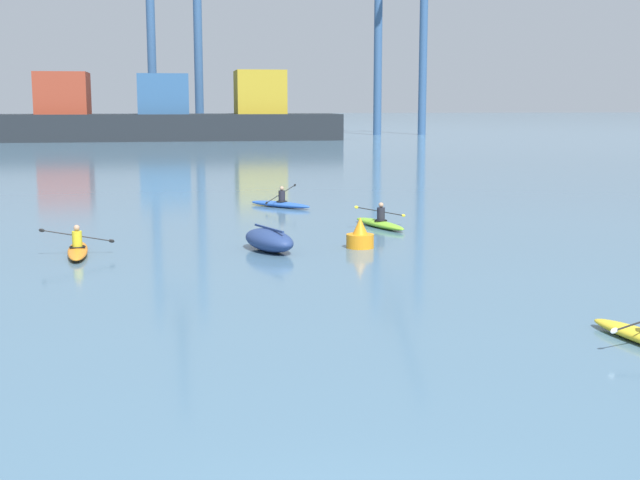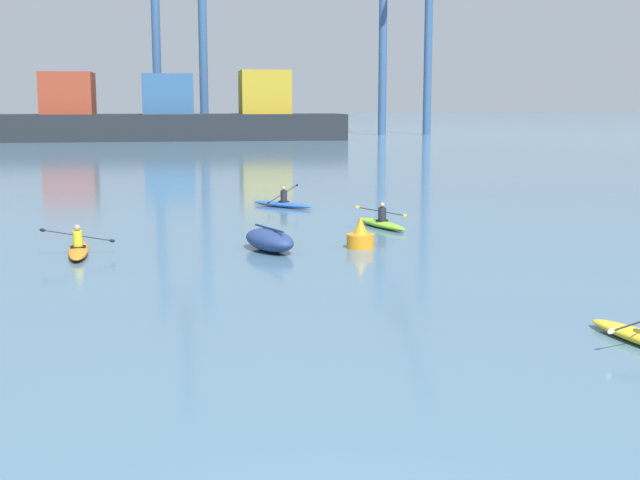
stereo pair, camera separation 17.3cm
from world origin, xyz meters
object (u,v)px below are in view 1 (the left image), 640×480
kayak_blue (280,203)px  capsized_dinghy (269,240)px  gantry_crane_east_mid (402,7)px  channel_buoy (360,237)px  gantry_crane_west_mid (174,5)px  kayak_orange (78,249)px  container_barge (165,116)px  kayak_lime (380,223)px

kayak_blue → capsized_dinghy: bearing=-99.0°
gantry_crane_east_mid → channel_buoy: 102.74m
gantry_crane_west_mid → gantry_crane_east_mid: bearing=1.0°
gantry_crane_west_mid → capsized_dinghy: (1.97, -96.78, -17.72)m
kayak_orange → gantry_crane_west_mid: bearing=87.6°
gantry_crane_west_mid → channel_buoy: (4.96, -96.68, -17.71)m
capsized_dinghy → channel_buoy: (2.99, 0.10, 0.01)m
container_barge → gantry_crane_east_mid: bearing=19.9°
capsized_dinghy → channel_buoy: bearing=1.8°
channel_buoy → kayak_blue: size_ratio=0.35×
capsized_dinghy → gantry_crane_east_mid: bearing=72.5°
gantry_crane_west_mid → kayak_orange: size_ratio=11.04×
gantry_crane_west_mid → channel_buoy: bearing=-87.1°
gantry_crane_west_mid → kayak_blue: 87.23m
capsized_dinghy → kayak_lime: bearing=43.8°
kayak_blue → kayak_orange: 13.61m
gantry_crane_east_mid → kayak_lime: gantry_crane_east_mid is taller
container_barge → kayak_lime: (8.33, -80.37, -2.83)m
gantry_crane_east_mid → kayak_blue: gantry_crane_east_mid is taller
channel_buoy → kayak_orange: channel_buoy is taller
container_barge → kayak_orange: 84.70m
container_barge → kayak_orange: container_barge is taller
gantry_crane_west_mid → gantry_crane_east_mid: 32.76m
channel_buoy → kayak_orange: (-8.92, 0.21, -0.19)m
channel_buoy → kayak_blue: 11.45m
capsized_dinghy → kayak_orange: 5.94m
kayak_blue → container_barge: bearing=94.2°
container_barge → kayak_lime: 80.85m
channel_buoy → gantry_crane_east_mid: bearing=74.0°
capsized_dinghy → kayak_lime: 6.57m
kayak_lime → gantry_crane_west_mid: bearing=94.2°
container_barge → capsized_dinghy: (3.60, -84.92, -2.65)m
capsized_dinghy → kayak_lime: kayak_lime is taller
gantry_crane_east_mid → kayak_blue: size_ratio=12.83×
container_barge → gantry_crane_west_mid: gantry_crane_west_mid is taller
container_barge → kayak_lime: bearing=-84.1°
kayak_orange → kayak_blue: bearing=55.2°
capsized_dinghy → container_barge: bearing=92.4°
channel_buoy → kayak_lime: (1.75, 4.45, -0.19)m
gantry_crane_west_mid → channel_buoy: size_ratio=37.93×
gantry_crane_west_mid → channel_buoy: 98.42m
channel_buoy → kayak_blue: kayak_blue is taller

